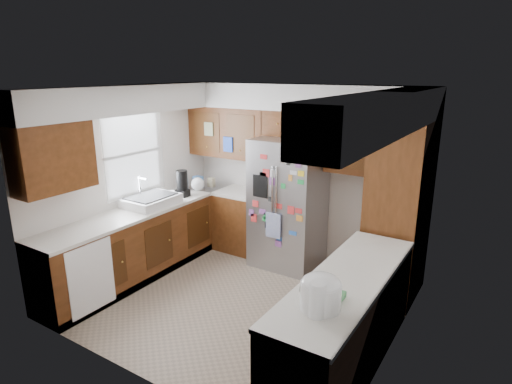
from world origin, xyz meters
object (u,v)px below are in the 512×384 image
pantry (398,211)px  fridge (288,203)px  rice_cooker (321,291)px  paper_towel (317,300)px

pantry → fridge: bearing=177.9°
rice_cooker → paper_towel: rice_cooker is taller
rice_cooker → fridge: bearing=123.3°
fridge → paper_towel: 2.85m
rice_cooker → paper_towel: bearing=-77.3°
fridge → rice_cooker: bearing=-56.7°
pantry → paper_towel: pantry is taller
pantry → rice_cooker: pantry is taller
pantry → rice_cooker: bearing=-90.0°
rice_cooker → pantry: bearing=90.0°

